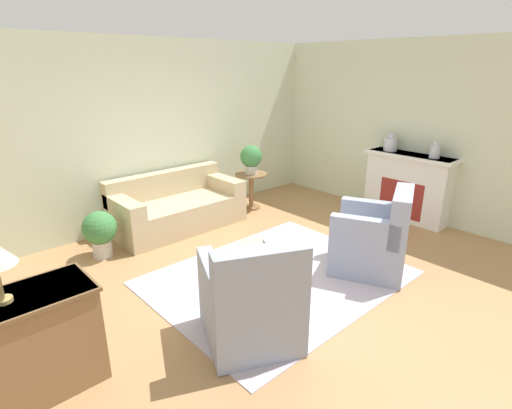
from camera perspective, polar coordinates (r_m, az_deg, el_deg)
The scene contains 15 objects.
ground_plane at distance 4.85m, azimuth 3.13°, elevation -10.40°, with size 16.00×16.00×0.00m, color #AD7F51.
wall_back at distance 6.50m, azimuth -14.31°, elevation 9.85°, with size 9.34×0.12×2.80m.
wall_right at distance 6.94m, azimuth 22.40°, elevation 9.57°, with size 0.12×10.24×2.80m.
rug at distance 4.85m, azimuth 3.13°, elevation -10.34°, with size 2.85×2.25×0.01m.
couch at distance 6.30m, azimuth -11.24°, elevation -0.48°, with size 1.97×0.93×0.83m.
armchair_left at distance 3.65m, azimuth -0.62°, elevation -13.95°, with size 1.08×1.10×1.04m.
armchair_right at distance 5.04m, azimuth 16.59°, elevation -4.96°, with size 1.08×1.10×1.04m.
ottoman_table at distance 4.71m, azimuth 1.35°, elevation -7.73°, with size 0.76×0.76×0.38m.
side_table at distance 6.96m, azimuth -0.69°, elevation 2.89°, with size 0.56×0.56×0.63m.
fireplace at distance 6.88m, azimuth 20.82°, elevation 2.55°, with size 0.44×1.42×1.08m.
dresser at distance 3.57m, azimuth -31.14°, elevation -17.28°, with size 1.18×0.55×0.83m.
vase_mantel_near at distance 6.90m, azimuth 18.69°, elevation 8.19°, with size 0.21×0.21×0.28m.
vase_mantel_far at distance 6.58m, azimuth 24.19°, elevation 6.95°, with size 0.15×0.15×0.26m.
potted_plant_on_side_table at distance 6.84m, azimuth -0.70°, elevation 6.68°, with size 0.38×0.38×0.49m.
potted_plant_floor at distance 5.57m, azimuth -21.39°, elevation -3.50°, with size 0.44×0.44×0.63m.
Camera 1 is at (-3.03, -2.93, 2.40)m, focal length 28.00 mm.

